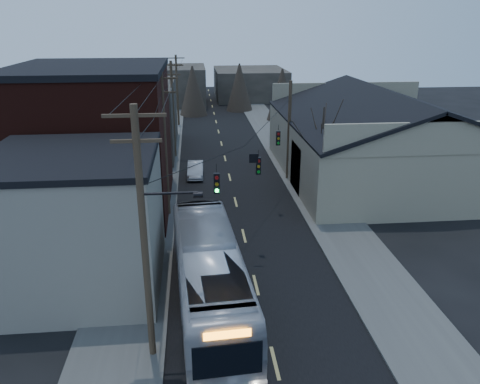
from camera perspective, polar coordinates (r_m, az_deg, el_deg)
name	(u,v)px	position (r m, az deg, el deg)	size (l,w,h in m)	color
road_surface	(226,164)	(45.33, -1.67, 3.42)	(9.00, 110.00, 0.02)	black
sidewalk_left	(159,166)	(45.36, -9.90, 3.19)	(4.00, 110.00, 0.12)	#474744
sidewalk_right	(292,162)	(46.19, 6.42, 3.69)	(4.00, 110.00, 0.12)	#474744
building_clapboard	(78,224)	(25.03, -19.19, -3.69)	(8.00, 8.00, 7.00)	#6D675A
building_brick	(96,142)	(34.98, -17.19, 5.86)	(10.00, 12.00, 10.00)	black
building_left_far	(131,118)	(50.64, -13.12, 8.78)	(9.00, 14.00, 7.00)	#2D2924
warehouse	(378,147)	(42.76, 16.52, 5.27)	(16.16, 20.60, 7.73)	gray
building_far_left	(174,85)	(78.98, -8.00, 12.74)	(10.00, 12.00, 6.00)	#2D2924
building_far_right	(250,84)	(84.53, 1.20, 13.08)	(12.00, 14.00, 5.00)	#2D2924
bare_tree	(321,155)	(35.89, 9.87, 4.51)	(0.40, 0.40, 7.20)	black
utility_lines	(193,128)	(38.31, -5.81, 7.80)	(11.24, 45.28, 10.50)	#382B1E
bus	(209,274)	(22.76, -3.76, -9.96)	(2.93, 12.52, 3.49)	#AEB1BA
parked_car	(195,169)	(41.79, -5.45, 2.75)	(1.35, 3.88, 1.28)	#B8BBC1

